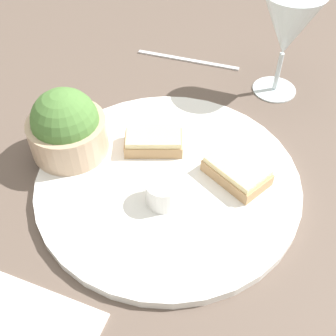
# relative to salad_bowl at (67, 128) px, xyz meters

# --- Properties ---
(ground_plane) EXTENTS (4.00, 4.00, 0.00)m
(ground_plane) POSITION_rel_salad_bowl_xyz_m (0.15, -0.03, -0.05)
(ground_plane) COLOR brown
(dinner_plate) EXTENTS (0.36, 0.36, 0.01)m
(dinner_plate) POSITION_rel_salad_bowl_xyz_m (0.15, -0.03, -0.05)
(dinner_plate) COLOR white
(dinner_plate) RESTS_ON ground_plane
(salad_bowl) EXTENTS (0.11, 0.11, 0.10)m
(salad_bowl) POSITION_rel_salad_bowl_xyz_m (0.00, 0.00, 0.00)
(salad_bowl) COLOR tan
(salad_bowl) RESTS_ON dinner_plate
(sauce_ramekin) EXTENTS (0.04, 0.04, 0.03)m
(sauce_ramekin) POSITION_rel_salad_bowl_xyz_m (0.15, -0.07, -0.02)
(sauce_ramekin) COLOR white
(sauce_ramekin) RESTS_ON dinner_plate
(cheese_toast_near) EXTENTS (0.10, 0.09, 0.03)m
(cheese_toast_near) POSITION_rel_salad_bowl_xyz_m (0.24, -0.02, -0.03)
(cheese_toast_near) COLOR tan
(cheese_toast_near) RESTS_ON dinner_plate
(cheese_toast_far) EXTENTS (0.09, 0.06, 0.03)m
(cheese_toast_far) POSITION_rel_salad_bowl_xyz_m (0.12, 0.02, -0.03)
(cheese_toast_far) COLOR tan
(cheese_toast_far) RESTS_ON dinner_plate
(wine_glass) EXTENTS (0.09, 0.09, 0.17)m
(wine_glass) POSITION_rel_salad_bowl_xyz_m (0.29, 0.21, 0.06)
(wine_glass) COLOR silver
(wine_glass) RESTS_ON ground_plane
(fork) EXTENTS (0.19, 0.04, 0.01)m
(fork) POSITION_rel_salad_bowl_xyz_m (0.13, 0.27, -0.05)
(fork) COLOR silver
(fork) RESTS_ON ground_plane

